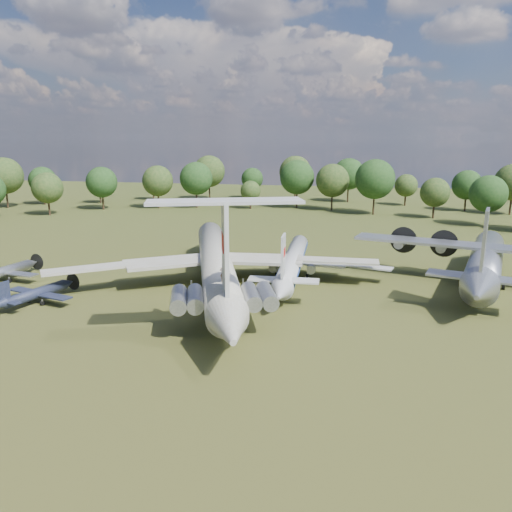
% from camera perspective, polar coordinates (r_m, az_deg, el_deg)
% --- Properties ---
extents(ground, '(300.00, 300.00, 0.00)m').
position_cam_1_polar(ground, '(72.19, -7.75, -3.02)').
color(ground, '#244115').
rests_on(ground, ground).
extents(il62_airliner, '(61.97, 70.37, 5.77)m').
position_cam_1_polar(il62_airliner, '(67.78, -4.56, -1.49)').
color(il62_airliner, '#B4B4AF').
rests_on(il62_airliner, ground).
extents(tu104_jet, '(30.23, 39.33, 3.81)m').
position_cam_1_polar(tu104_jet, '(73.53, 4.20, -1.08)').
color(tu104_jet, silver).
rests_on(tu104_jet, ground).
extents(an12_transport, '(46.28, 49.35, 5.43)m').
position_cam_1_polar(an12_transport, '(76.56, 24.67, -1.09)').
color(an12_transport, gray).
rests_on(an12_transport, ground).
extents(small_prop_west, '(13.03, 15.56, 1.97)m').
position_cam_1_polar(small_prop_west, '(68.19, -23.78, -4.18)').
color(small_prop_west, '#161C31').
rests_on(small_prop_west, ground).
extents(small_prop_northwest, '(12.91, 16.13, 2.14)m').
position_cam_1_polar(small_prop_northwest, '(80.52, -26.92, -1.87)').
color(small_prop_northwest, '#9EA1A6').
rests_on(small_prop_northwest, ground).
extents(person_on_il62, '(0.81, 0.66, 1.92)m').
position_cam_1_polar(person_on_il62, '(51.20, -3.75, -1.94)').
color(person_on_il62, '#8B6746').
rests_on(person_on_il62, il62_airliner).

